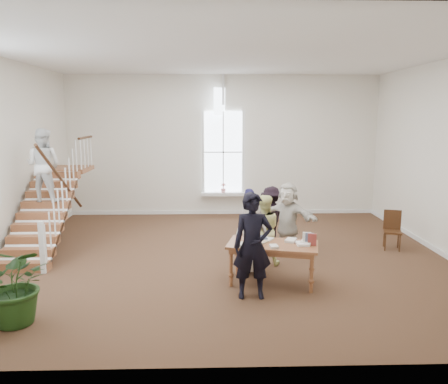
{
  "coord_description": "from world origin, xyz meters",
  "views": [
    {
      "loc": [
        -0.38,
        -9.67,
        3.22
      ],
      "look_at": [
        -0.09,
        0.4,
        1.45
      ],
      "focal_mm": 35.0,
      "sensor_mm": 36.0,
      "label": 1
    }
  ],
  "objects_px": {
    "person_yellow": "(263,230)",
    "library_table": "(273,248)",
    "side_chair": "(392,228)",
    "police_officer": "(253,246)",
    "floor_plant": "(17,284)",
    "woman_cluster_b": "(271,216)",
    "woman_cluster_a": "(249,219)",
    "elderly_woman": "(252,237)",
    "woman_cluster_c": "(287,218)"
  },
  "relations": [
    {
      "from": "person_yellow",
      "to": "library_table",
      "type": "bearing_deg",
      "value": 93.74
    },
    {
      "from": "person_yellow",
      "to": "side_chair",
      "type": "xyz_separation_m",
      "value": [
        3.28,
        1.06,
        -0.25
      ]
    },
    {
      "from": "police_officer",
      "to": "floor_plant",
      "type": "bearing_deg",
      "value": -167.82
    },
    {
      "from": "woman_cluster_b",
      "to": "floor_plant",
      "type": "xyz_separation_m",
      "value": [
        -4.51,
        -4.16,
        -0.09
      ]
    },
    {
      "from": "police_officer",
      "to": "woman_cluster_a",
      "type": "xyz_separation_m",
      "value": [
        0.17,
        2.81,
        -0.2
      ]
    },
    {
      "from": "elderly_woman",
      "to": "woman_cluster_c",
      "type": "bearing_deg",
      "value": -124.51
    },
    {
      "from": "police_officer",
      "to": "floor_plant",
      "type": "relative_size",
      "value": 1.48
    },
    {
      "from": "library_table",
      "to": "woman_cluster_c",
      "type": "distance_m",
      "value": 2.05
    },
    {
      "from": "elderly_woman",
      "to": "side_chair",
      "type": "distance_m",
      "value": 3.92
    },
    {
      "from": "side_chair",
      "to": "woman_cluster_c",
      "type": "bearing_deg",
      "value": -159.06
    },
    {
      "from": "woman_cluster_b",
      "to": "elderly_woman",
      "type": "bearing_deg",
      "value": 13.2
    },
    {
      "from": "person_yellow",
      "to": "floor_plant",
      "type": "distance_m",
      "value": 4.92
    },
    {
      "from": "person_yellow",
      "to": "woman_cluster_b",
      "type": "distance_m",
      "value": 1.56
    },
    {
      "from": "person_yellow",
      "to": "woman_cluster_a",
      "type": "relative_size",
      "value": 1.03
    },
    {
      "from": "woman_cluster_b",
      "to": "woman_cluster_c",
      "type": "relative_size",
      "value": 0.88
    },
    {
      "from": "police_officer",
      "to": "floor_plant",
      "type": "xyz_separation_m",
      "value": [
        -3.74,
        -0.9,
        -0.31
      ]
    },
    {
      "from": "woman_cluster_c",
      "to": "elderly_woman",
      "type": "bearing_deg",
      "value": -94.51
    },
    {
      "from": "elderly_woman",
      "to": "floor_plant",
      "type": "xyz_separation_m",
      "value": [
        -3.84,
        -2.15,
        -0.12
      ]
    },
    {
      "from": "person_yellow",
      "to": "floor_plant",
      "type": "relative_size",
      "value": 1.2
    },
    {
      "from": "police_officer",
      "to": "woman_cluster_c",
      "type": "bearing_deg",
      "value": 66.33
    },
    {
      "from": "police_officer",
      "to": "person_yellow",
      "type": "height_order",
      "value": "police_officer"
    },
    {
      "from": "person_yellow",
      "to": "woman_cluster_a",
      "type": "height_order",
      "value": "person_yellow"
    },
    {
      "from": "woman_cluster_a",
      "to": "person_yellow",
      "type": "bearing_deg",
      "value": -156.2
    },
    {
      "from": "police_officer",
      "to": "side_chair",
      "type": "bearing_deg",
      "value": 35.96
    },
    {
      "from": "library_table",
      "to": "woman_cluster_c",
      "type": "relative_size",
      "value": 1.11
    },
    {
      "from": "library_table",
      "to": "person_yellow",
      "type": "relative_size",
      "value": 1.2
    },
    {
      "from": "library_table",
      "to": "side_chair",
      "type": "xyz_separation_m",
      "value": [
        3.22,
        2.15,
        -0.19
      ]
    },
    {
      "from": "library_table",
      "to": "woman_cluster_a",
      "type": "relative_size",
      "value": 1.23
    },
    {
      "from": "police_officer",
      "to": "floor_plant",
      "type": "distance_m",
      "value": 3.86
    },
    {
      "from": "elderly_woman",
      "to": "woman_cluster_b",
      "type": "xyz_separation_m",
      "value": [
        0.67,
        2.01,
        -0.02
      ]
    },
    {
      "from": "woman_cluster_a",
      "to": "side_chair",
      "type": "bearing_deg",
      "value": -78.39
    },
    {
      "from": "elderly_woman",
      "to": "woman_cluster_a",
      "type": "xyz_separation_m",
      "value": [
        0.07,
        1.56,
        -0.01
      ]
    },
    {
      "from": "police_officer",
      "to": "woman_cluster_a",
      "type": "bearing_deg",
      "value": 85.14
    },
    {
      "from": "person_yellow",
      "to": "woman_cluster_c",
      "type": "relative_size",
      "value": 0.92
    },
    {
      "from": "elderly_woman",
      "to": "police_officer",
      "type": "bearing_deg",
      "value": 86.4
    },
    {
      "from": "person_yellow",
      "to": "elderly_woman",
      "type": "bearing_deg",
      "value": 59.4
    },
    {
      "from": "side_chair",
      "to": "floor_plant",
      "type": "bearing_deg",
      "value": -136.82
    },
    {
      "from": "person_yellow",
      "to": "woman_cluster_c",
      "type": "xyz_separation_m",
      "value": [
        0.67,
        0.86,
        0.07
      ]
    },
    {
      "from": "elderly_woman",
      "to": "woman_cluster_b",
      "type": "height_order",
      "value": "elderly_woman"
    },
    {
      "from": "library_table",
      "to": "elderly_woman",
      "type": "distance_m",
      "value": 0.7
    },
    {
      "from": "library_table",
      "to": "person_yellow",
      "type": "xyz_separation_m",
      "value": [
        -0.06,
        1.09,
        0.06
      ]
    },
    {
      "from": "person_yellow",
      "to": "woman_cluster_b",
      "type": "bearing_deg",
      "value": -103.43
    },
    {
      "from": "police_officer",
      "to": "elderly_woman",
      "type": "distance_m",
      "value": 1.27
    },
    {
      "from": "library_table",
      "to": "woman_cluster_c",
      "type": "bearing_deg",
      "value": 86.5
    },
    {
      "from": "person_yellow",
      "to": "floor_plant",
      "type": "xyz_separation_m",
      "value": [
        -4.14,
        -2.65,
        -0.13
      ]
    },
    {
      "from": "police_officer",
      "to": "woman_cluster_c",
      "type": "relative_size",
      "value": 1.14
    },
    {
      "from": "woman_cluster_a",
      "to": "woman_cluster_b",
      "type": "distance_m",
      "value": 0.75
    },
    {
      "from": "woman_cluster_a",
      "to": "police_officer",
      "type": "bearing_deg",
      "value": -171.83
    },
    {
      "from": "police_officer",
      "to": "woman_cluster_a",
      "type": "distance_m",
      "value": 2.82
    },
    {
      "from": "elderly_woman",
      "to": "floor_plant",
      "type": "bearing_deg",
      "value": 30.24
    }
  ]
}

